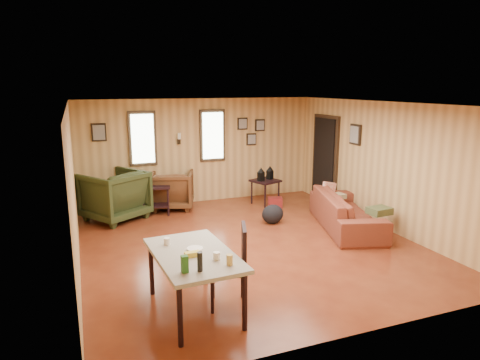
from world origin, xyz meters
The scene contains 11 objects.
room centered at (0.17, 0.27, 1.21)m, with size 5.54×6.04×2.44m.
sofa centered at (2.07, 0.11, 0.45)m, with size 2.28×0.67×0.89m, color brown.
recliner_brown centered at (-0.75, 2.65, 0.46)m, with size 0.90×0.84×0.92m, color #523018.
recliner_green centered at (-2.02, 2.25, 0.55)m, with size 1.08×1.01×1.11m, color #283216.
end_table centered at (-1.17, 2.36, 0.43)m, with size 0.70×0.66×0.77m.
side_table centered at (1.32, 2.21, 0.60)m, with size 0.70×0.70×0.88m.
cooler centered at (1.42, 1.89, 0.11)m, with size 0.37×0.32×0.23m.
backpack centered at (0.87, 0.86, 0.19)m, with size 0.47×0.37×0.38m.
sofa_pillows centered at (2.28, 0.16, 0.50)m, with size 0.53×1.68×0.34m.
dining_table centered at (-1.46, -1.87, 0.68)m, with size 0.97×1.52×0.97m.
dining_chair centered at (-0.96, -1.90, 0.58)m, with size 0.59×0.59×1.03m.
Camera 1 is at (-2.65, -6.49, 2.70)m, focal length 32.00 mm.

